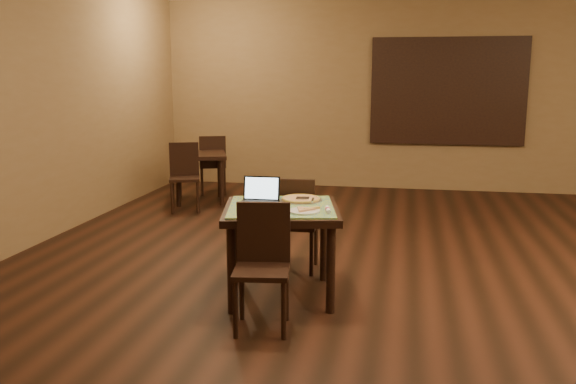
% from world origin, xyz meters
% --- Properties ---
extents(ground, '(10.00, 10.00, 0.00)m').
position_xyz_m(ground, '(0.00, 0.00, 0.00)').
color(ground, black).
rests_on(ground, ground).
extents(wall_back, '(8.00, 0.02, 3.00)m').
position_xyz_m(wall_back, '(0.00, 5.00, 1.50)').
color(wall_back, olive).
rests_on(wall_back, ground).
extents(mural, '(2.34, 0.05, 1.64)m').
position_xyz_m(mural, '(0.50, 4.96, 1.55)').
color(mural, '#285996').
rests_on(mural, wall_back).
extents(tiled_table, '(1.09, 1.09, 0.76)m').
position_xyz_m(tiled_table, '(-1.09, -0.08, 0.66)').
color(tiled_table, black).
rests_on(tiled_table, ground).
extents(chair_main_near, '(0.44, 0.44, 0.90)m').
position_xyz_m(chair_main_near, '(-1.10, -0.70, 0.51)').
color(chair_main_near, black).
rests_on(chair_main_near, ground).
extents(chair_main_far, '(0.40, 0.40, 0.90)m').
position_xyz_m(chair_main_far, '(-1.08, 0.54, 0.51)').
color(chair_main_far, black).
rests_on(chair_main_far, ground).
extents(laptop, '(0.31, 0.24, 0.21)m').
position_xyz_m(laptop, '(-1.29, 0.02, 0.82)').
color(laptop, black).
rests_on(laptop, tiled_table).
extents(plate, '(0.25, 0.25, 0.01)m').
position_xyz_m(plate, '(-0.87, -0.26, 0.77)').
color(plate, white).
rests_on(plate, tiled_table).
extents(pizza_slice, '(0.26, 0.26, 0.02)m').
position_xyz_m(pizza_slice, '(-0.87, -0.26, 0.79)').
color(pizza_slice, beige).
rests_on(pizza_slice, plate).
extents(pizza_pan, '(0.36, 0.36, 0.01)m').
position_xyz_m(pizza_pan, '(-0.97, 0.16, 0.77)').
color(pizza_pan, silver).
rests_on(pizza_pan, tiled_table).
extents(pizza_whole, '(0.33, 0.33, 0.02)m').
position_xyz_m(pizza_whole, '(-0.97, 0.16, 0.78)').
color(pizza_whole, beige).
rests_on(pizza_whole, pizza_pan).
extents(spatula, '(0.13, 0.27, 0.01)m').
position_xyz_m(spatula, '(-0.95, 0.14, 0.79)').
color(spatula, silver).
rests_on(spatula, pizza_whole).
extents(napkin_roll, '(0.07, 0.16, 0.04)m').
position_xyz_m(napkin_roll, '(-0.69, -0.22, 0.78)').
color(napkin_roll, white).
rests_on(napkin_roll, tiled_table).
extents(other_table_b, '(0.96, 0.96, 0.70)m').
position_xyz_m(other_table_b, '(-3.00, 3.40, 0.58)').
color(other_table_b, black).
rests_on(other_table_b, ground).
extents(other_table_b_chair_near, '(0.50, 0.50, 0.91)m').
position_xyz_m(other_table_b_chair_near, '(-3.03, 2.87, 0.51)').
color(other_table_b_chair_near, black).
rests_on(other_table_b_chair_near, ground).
extents(other_table_b_chair_far, '(0.50, 0.50, 0.91)m').
position_xyz_m(other_table_b_chair_far, '(-2.97, 3.94, 0.51)').
color(other_table_b_chair_far, black).
rests_on(other_table_b_chair_far, ground).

